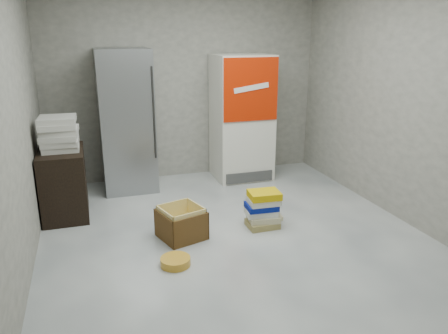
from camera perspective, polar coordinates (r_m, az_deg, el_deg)
ground at (r=4.55m, az=2.38°, el=-10.27°), size 5.00×5.00×0.00m
room_shell at (r=4.05m, az=2.70°, el=12.90°), size 4.04×5.04×2.82m
steel_fridge at (r=6.05m, az=-12.62°, el=5.87°), size 0.70×0.72×1.90m
coke_cooler at (r=6.40m, az=2.34°, el=6.47°), size 0.80×0.73×1.80m
wood_shelf at (r=5.47m, az=-20.17°, el=-1.97°), size 0.50×0.80×0.80m
supply_box_stack at (r=5.32m, az=-20.75°, el=4.11°), size 0.44×0.44×0.39m
phonebook_stack_main at (r=4.91m, az=5.07°, el=-5.48°), size 0.39×0.33×0.42m
phonebook_stack_side at (r=5.00m, az=5.31°, el=-6.80°), size 0.36×0.31×0.14m
cardboard_box at (r=4.69m, az=-5.58°, el=-7.54°), size 0.54×0.54×0.35m
bucket_lid at (r=4.22m, az=-6.36°, el=-12.16°), size 0.37×0.37×0.08m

